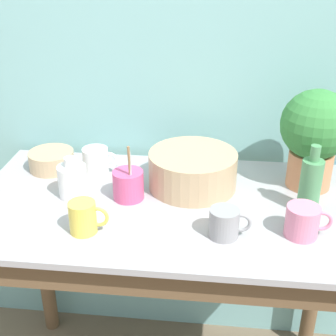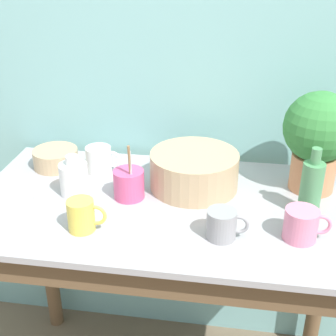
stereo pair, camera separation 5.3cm
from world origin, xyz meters
name	(u,v)px [view 1 (the left image)]	position (x,y,z in m)	size (l,w,h in m)	color
wall_back	(180,59)	(0.00, 0.71, 1.20)	(6.00, 0.05, 2.40)	#7AB2B2
counter_table	(167,255)	(0.00, 0.30, 0.67)	(1.21, 0.66, 0.85)	brown
potted_plant	(315,133)	(0.44, 0.49, 1.03)	(0.22, 0.22, 0.32)	tan
bowl_wash_large	(193,170)	(0.07, 0.44, 0.91)	(0.28, 0.28, 0.12)	tan
bottle_tall	(310,185)	(0.42, 0.33, 0.94)	(0.06, 0.06, 0.21)	#4C8C59
bottle_short	(73,180)	(-0.30, 0.34, 0.90)	(0.09, 0.09, 0.13)	white
mug_grey	(225,223)	(0.17, 0.17, 0.89)	(0.12, 0.08, 0.08)	gray
mug_white	(96,161)	(-0.27, 0.50, 0.89)	(0.12, 0.09, 0.09)	white
mug_yellow	(84,217)	(-0.21, 0.15, 0.89)	(0.11, 0.08, 0.09)	#E5CC4C
mug_pink	(303,221)	(0.38, 0.20, 0.89)	(0.13, 0.09, 0.09)	pink
bowl_small_tan	(52,160)	(-0.43, 0.52, 0.88)	(0.16, 0.16, 0.06)	tan
bowl_small_enamel_white	(9,207)	(-0.46, 0.22, 0.87)	(0.13, 0.13, 0.04)	silver
utensil_cup	(128,185)	(-0.13, 0.34, 0.89)	(0.10, 0.10, 0.19)	#CC4C7F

